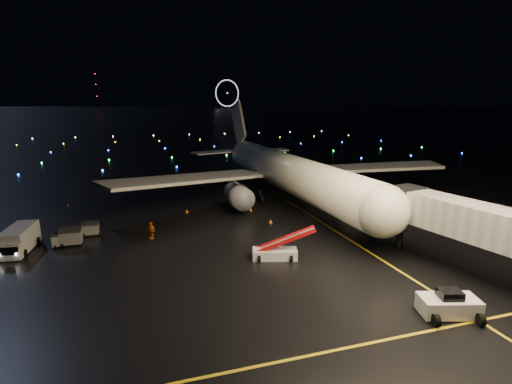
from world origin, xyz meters
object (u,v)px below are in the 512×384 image
airliner (280,150)px  service_truck (20,239)px  crew_c (151,230)px  pushback_tug (449,303)px  baggage_cart_0 (90,229)px  belt_loader (275,244)px  baggage_cart_2 (60,239)px  baggage_cart_1 (71,237)px

airliner → service_truck: (-33.05, -13.09, -6.28)m
service_truck → crew_c: 12.88m
airliner → pushback_tug: airliner is taller
airliner → crew_c: (-20.18, -13.36, -6.58)m
pushback_tug → baggage_cart_0: (-25.73, 26.26, -0.19)m
airliner → service_truck: bearing=-160.3°
pushback_tug → crew_c: 29.91m
crew_c → belt_loader: bearing=17.0°
belt_loader → baggage_cart_2: belt_loader is taller
service_truck → baggage_cart_2: bearing=10.1°
baggage_cart_0 → belt_loader: bearing=-33.9°
airliner → baggage_cart_2: airliner is taller
baggage_cart_1 → service_truck: bearing=-176.4°
baggage_cart_1 → baggage_cart_2: bearing=-175.1°
baggage_cart_1 → baggage_cart_2: baggage_cart_1 is taller
pushback_tug → crew_c: bearing=146.0°
airliner → baggage_cart_1: 31.85m
belt_loader → baggage_cart_0: belt_loader is taller
belt_loader → crew_c: belt_loader is taller
crew_c → baggage_cart_0: (-6.54, 3.31, -0.20)m
airliner → belt_loader: bearing=-113.8°
belt_loader → crew_c: 14.54m
airliner → baggage_cart_2: bearing=-158.2°
belt_loader → baggage_cart_2: size_ratio=3.54×
pushback_tug → baggage_cart_2: 36.80m
airliner → baggage_cart_0: (-26.72, -10.05, -6.78)m
airliner → pushback_tug: 36.91m
baggage_cart_0 → baggage_cart_2: baggage_cart_0 is taller
airliner → belt_loader: 25.31m
service_truck → baggage_cart_1: service_truck is taller
service_truck → baggage_cart_1: bearing=10.5°
service_truck → baggage_cart_2: (3.66, 0.18, -0.50)m
airliner → belt_loader: size_ratio=8.49×
airliner → crew_c: 25.08m
service_truck → baggage_cart_1: 4.67m
baggage_cart_0 → baggage_cart_1: (-1.68, -2.78, 0.16)m
airliner → pushback_tug: size_ratio=13.25×
baggage_cart_0 → baggage_cart_1: bearing=-119.0°
service_truck → baggage_cart_1: (4.65, 0.26, -0.34)m
service_truck → crew_c: service_truck is taller
baggage_cart_2 → pushback_tug: bearing=-52.0°
belt_loader → baggage_cart_1: 21.69m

